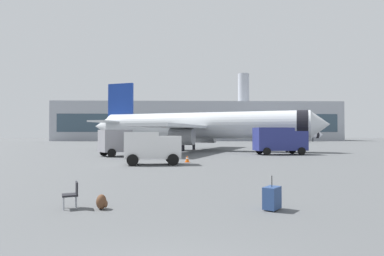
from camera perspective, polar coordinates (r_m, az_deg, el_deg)
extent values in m
cylinder|color=silver|center=(48.02, 1.66, 0.45)|extent=(29.46, 13.97, 3.80)
cone|color=silver|center=(45.97, 21.35, 0.59)|extent=(3.50, 4.22, 3.61)
cone|color=silver|center=(55.21, -15.05, 0.29)|extent=(4.19, 4.32, 3.42)
cylinder|color=black|center=(45.92, 18.61, 0.57)|extent=(2.66, 4.12, 3.88)
cube|color=silver|center=(55.98, 3.08, -0.07)|extent=(10.05, 16.67, 0.36)
cube|color=silver|center=(40.80, -2.98, 0.30)|extent=(10.05, 16.67, 0.36)
cylinder|color=gray|center=(53.56, 2.36, -1.42)|extent=(3.76, 3.17, 2.20)
cylinder|color=gray|center=(43.12, -1.75, -1.50)|extent=(3.76, 3.17, 2.20)
cube|color=#193899|center=(53.76, -12.27, 4.16)|extent=(4.25, 1.86, 6.40)
cube|color=silver|center=(56.58, -11.05, 0.85)|extent=(4.52, 6.53, 0.24)
cube|color=silver|center=(51.13, -14.61, 1.06)|extent=(4.52, 6.53, 0.24)
cylinder|color=black|center=(45.98, 16.13, -2.93)|extent=(0.36, 0.36, 1.80)
cylinder|color=black|center=(50.93, 0.30, -2.79)|extent=(0.44, 0.44, 1.80)
cylinder|color=black|center=(46.40, -1.57, -2.96)|extent=(0.44, 0.44, 1.80)
cylinder|color=silver|center=(108.63, 16.70, -1.11)|extent=(18.44, 3.23, 2.32)
cone|color=silver|center=(112.59, 21.41, -1.08)|extent=(1.58, 2.28, 2.21)
cone|color=silver|center=(105.39, 11.55, -1.13)|extent=(2.06, 2.19, 2.09)
cylinder|color=black|center=(112.01, 20.79, -1.08)|extent=(0.97, 2.41, 2.37)
cube|color=silver|center=(113.00, 15.51, -1.20)|extent=(3.42, 9.92, 0.22)
cube|color=silver|center=(103.86, 17.36, -1.21)|extent=(3.42, 9.92, 0.22)
cylinder|color=gray|center=(111.57, 15.79, -1.61)|extent=(2.02, 1.44, 1.35)
cylinder|color=gray|center=(105.28, 17.05, -1.64)|extent=(2.02, 1.44, 1.35)
cube|color=#193899|center=(105.95, 12.53, 0.06)|extent=(2.70, 0.35, 3.91)
cube|color=silver|center=(107.72, 12.07, -0.94)|extent=(1.77, 3.74, 0.15)
cube|color=silver|center=(103.97, 12.68, -0.93)|extent=(1.77, 3.74, 0.15)
cylinder|color=black|center=(111.51, 20.22, -1.97)|extent=(0.22, 0.22, 1.10)
cylinder|color=black|center=(109.59, 15.83, -2.01)|extent=(0.27, 0.27, 1.10)
cylinder|color=black|center=(106.84, 16.38, -2.03)|extent=(0.27, 0.27, 1.10)
cube|color=gray|center=(38.01, -9.84, -2.43)|extent=(2.62, 2.76, 2.04)
cube|color=#1E232D|center=(38.32, -8.88, -1.70)|extent=(1.17, 1.69, 0.84)
cube|color=gray|center=(37.03, -13.19, -2.18)|extent=(3.82, 3.57, 2.40)
cylinder|color=black|center=(39.14, -10.42, -3.95)|extent=(0.87, 0.68, 0.90)
cylinder|color=black|center=(37.07, -8.91, -4.12)|extent=(0.87, 0.68, 0.90)
cylinder|color=black|center=(37.84, -15.04, -4.03)|extent=(0.87, 0.68, 0.90)
cylinder|color=black|center=(35.70, -13.75, -4.22)|extent=(0.87, 0.68, 0.90)
cube|color=navy|center=(41.29, 17.77, -2.11)|extent=(1.94, 2.57, 2.29)
cube|color=#1E232D|center=(41.60, 18.65, -1.35)|extent=(0.32, 2.16, 0.95)
cube|color=navy|center=(40.07, 13.90, -1.87)|extent=(4.56, 2.87, 2.70)
cylinder|color=black|center=(42.43, 16.97, -3.69)|extent=(0.92, 0.32, 0.90)
cylinder|color=black|center=(40.18, 18.48, -3.84)|extent=(0.92, 0.32, 0.90)
cylinder|color=black|center=(40.83, 11.61, -3.82)|extent=(0.92, 0.32, 0.90)
cylinder|color=black|center=(38.49, 12.86, -3.99)|extent=(0.92, 0.32, 0.90)
cube|color=white|center=(26.49, -3.98, -3.32)|extent=(1.98, 2.19, 1.78)
cube|color=#1E232D|center=(26.55, -2.37, -2.41)|extent=(0.29, 1.80, 0.74)
cube|color=white|center=(26.41, -8.75, -2.98)|extent=(2.86, 2.30, 2.10)
cylinder|color=black|center=(27.61, -3.69, -5.18)|extent=(0.92, 0.32, 0.90)
cylinder|color=black|center=(25.52, -3.30, -5.52)|extent=(0.92, 0.32, 0.90)
cylinder|color=black|center=(27.53, -10.12, -5.18)|extent=(0.92, 0.32, 0.90)
cylinder|color=black|center=(25.44, -10.26, -5.52)|extent=(0.92, 0.32, 0.90)
cube|color=#F2590C|center=(28.53, -0.84, -5.91)|extent=(0.44, 0.44, 0.04)
cone|color=#F2590C|center=(28.51, -0.84, -5.32)|extent=(0.36, 0.36, 0.55)
cylinder|color=white|center=(28.51, -0.84, -5.26)|extent=(0.23, 0.23, 0.10)
cube|color=#F2590C|center=(33.81, -10.26, -5.14)|extent=(0.44, 0.44, 0.04)
cone|color=#F2590C|center=(33.79, -10.26, -4.63)|extent=(0.36, 0.36, 0.56)
cylinder|color=white|center=(33.78, -10.26, -4.58)|extent=(0.23, 0.23, 0.10)
cube|color=navy|center=(11.06, 13.69, -11.67)|extent=(0.71, 0.75, 0.70)
cylinder|color=black|center=(10.98, 13.68, -8.95)|extent=(0.02, 0.02, 0.36)
cylinder|color=black|center=(11.34, 14.15, -13.21)|extent=(0.08, 0.07, 0.08)
cylinder|color=black|center=(10.93, 13.24, -13.67)|extent=(0.08, 0.07, 0.08)
ellipsoid|color=brown|center=(11.28, -15.45, -12.23)|extent=(0.32, 0.40, 0.48)
ellipsoid|color=brown|center=(11.27, -14.75, -12.62)|extent=(0.12, 0.28, 0.24)
cube|color=black|center=(11.65, -20.41, -10.84)|extent=(0.62, 0.62, 0.06)
cube|color=black|center=(11.63, -19.36, -9.77)|extent=(0.22, 0.46, 0.40)
cylinder|color=#999EA5|center=(11.50, -21.35, -12.08)|extent=(0.04, 0.04, 0.44)
cylinder|color=#999EA5|center=(11.87, -21.41, -11.73)|extent=(0.04, 0.04, 0.44)
cylinder|color=#999EA5|center=(11.51, -19.39, -12.08)|extent=(0.04, 0.04, 0.44)
cylinder|color=#999EA5|center=(11.89, -19.52, -11.72)|extent=(0.04, 0.04, 0.44)
cube|color=#9EA3AD|center=(129.04, 0.91, 1.03)|extent=(105.44, 23.96, 14.30)
cube|color=#334756|center=(117.01, 1.17, 0.90)|extent=(100.16, 0.10, 6.43)
cylinder|color=#9EA3AD|center=(132.26, 8.93, 6.71)|extent=(4.40, 4.40, 12.00)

